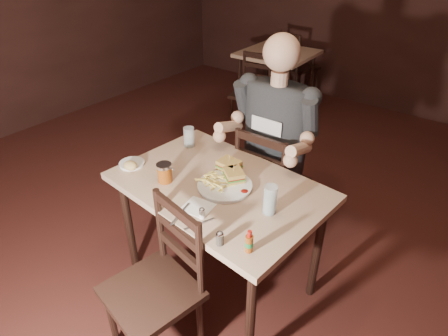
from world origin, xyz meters
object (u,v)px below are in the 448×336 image
Objects in this scene: chair_near at (151,292)px; dinner_plate at (225,186)px; bg_chair_far at (298,67)px; glass_left at (189,137)px; syrup_dispenser at (165,173)px; main_table at (219,196)px; bg_table at (277,59)px; glass_right at (270,200)px; hot_sauce at (249,241)px; side_plate at (132,164)px; chair_far at (272,183)px; bg_chair_near at (250,94)px; diner at (273,118)px.

chair_near reaches higher than dinner_plate.
bg_chair_far is 7.03× the size of glass_left.
main_table is at bearing 37.29° from syrup_dispenser.
chair_near is at bearing -69.26° from bg_table.
dinner_plate is 2.25× the size of glass_left.
bg_table is 0.59m from bg_chair_far.
glass_right is 0.30m from hot_sauce.
main_table is 0.33m from syrup_dispenser.
syrup_dispenser is at bearing 0.50° from side_plate.
glass_right is (0.35, -0.63, 0.39)m from chair_far.
hot_sauce is at bearing -39.70° from dinner_plate.
bg_chair_near is 2.38m from dinner_plate.
bg_chair_near is 5.64× the size of side_plate.
chair_far reaches higher than bg_table.
chair_near is 0.66m from dinner_plate.
chair_near is 0.78m from side_plate.
glass_right is at bearing 117.50° from chair_far.
main_table is at bearing 128.11° from bg_chair_far.
bg_chair_far reaches higher than bg_chair_near.
side_plate is at bearing -106.19° from glass_left.
bg_chair_far is (-1.19, 3.69, 0.01)m from chair_near.
bg_chair_far is at bearing 114.80° from hot_sauce.
hot_sauce is (1.58, -2.88, 0.15)m from bg_table.
bg_chair_far reaches higher than syrup_dispenser.
diner is at bearing 121.17° from glass_right.
syrup_dispenser reaches higher than bg_chair_near.
syrup_dispenser is (-0.26, -0.75, 0.37)m from chair_far.
syrup_dispenser is 0.75× the size of side_plate.
dinner_plate is at bearing 174.36° from glass_right.
hot_sauce reaches higher than side_plate.
glass_left is at bearing 161.37° from glass_right.
side_plate is (-0.97, 0.16, -0.05)m from hot_sauce.
bg_chair_far is at bearing 110.10° from syrup_dispenser.
chair_near is 3.05× the size of dinner_plate.
bg_table is (-1.15, 2.56, -0.00)m from main_table.
main_table is 1.33× the size of bg_chair_far.
dinner_plate is at bearing 14.94° from side_plate.
chair_far is 0.68m from glass_left.
dinner_plate reaches higher than side_plate.
hot_sauce reaches higher than bg_table.
chair_far reaches higher than glass_left.
chair_near reaches higher than syrup_dispenser.
glass_right reaches higher than chair_far.
glass_left reaches higher than chair_near.
bg_table is at bearing 107.36° from glass_left.
chair_far is 1.09× the size of bg_chair_near.
glass_right is at bearing -59.79° from bg_table.
glass_right is at bearing 69.98° from chair_near.
bg_chair_far is at bearing 90.00° from bg_table.
bg_chair_far is at bearing 111.15° from dinner_plate.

